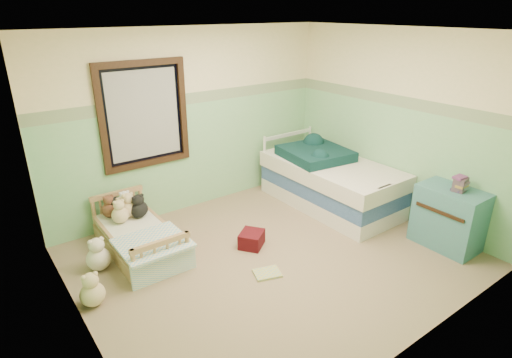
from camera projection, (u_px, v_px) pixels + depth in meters
floor at (273, 257)px, 4.93m from camera, size 4.20×3.60×0.02m
ceiling at (277, 30)px, 3.97m from camera, size 4.20×3.60×0.02m
wall_back at (193, 122)px, 5.79m from camera, size 4.20×0.04×2.50m
wall_front at (427, 220)px, 3.11m from camera, size 4.20×0.04×2.50m
wall_left at (67, 208)px, 3.29m from camera, size 0.04×3.60×2.50m
wall_right at (397, 125)px, 5.61m from camera, size 0.04×3.60×2.50m
wainscot_mint at (195, 156)px, 5.97m from camera, size 4.20×0.01×1.50m
border_strip at (192, 98)px, 5.65m from camera, size 4.20×0.01×0.15m
window_frame at (144, 115)px, 5.30m from camera, size 1.16×0.06×1.36m
window_blinds at (144, 115)px, 5.30m from camera, size 0.92×0.01×1.12m
toddler_bed_frame at (140, 244)px, 5.01m from camera, size 0.68×1.35×0.17m
toddler_mattress at (139, 234)px, 4.95m from camera, size 0.62×1.30×0.12m
patchwork_quilt at (153, 243)px, 4.61m from camera, size 0.74×0.68×0.03m
plush_bed_brown at (110, 210)px, 5.18m from camera, size 0.20×0.20×0.20m
plush_bed_white at (126, 205)px, 5.29m from camera, size 0.20×0.20×0.20m
plush_bed_tan at (120, 215)px, 5.05m from camera, size 0.20×0.20×0.20m
plush_bed_dark at (138, 210)px, 5.17m from camera, size 0.20×0.20×0.20m
plush_floor_cream at (99, 259)px, 4.64m from camera, size 0.26×0.26×0.26m
plush_floor_tan at (93, 294)px, 4.08m from camera, size 0.24×0.24×0.24m
twin_bed_frame at (330, 198)px, 6.18m from camera, size 1.00×2.01×0.22m
twin_boxspring at (331, 184)px, 6.10m from camera, size 1.00×2.01×0.22m
twin_mattress at (332, 170)px, 6.01m from camera, size 1.04×2.05×0.22m
teal_blanket at (315, 153)px, 6.14m from camera, size 0.96×1.01×0.14m
dresser at (449, 218)px, 5.03m from camera, size 0.47×0.75×0.75m
book_stack at (460, 184)px, 4.81m from camera, size 0.18×0.15×0.16m
red_pillow at (252, 239)px, 5.11m from camera, size 0.40×0.39×0.19m
floor_book at (267, 273)px, 4.59m from camera, size 0.34×0.30×0.03m
extra_plush_0 at (114, 210)px, 5.20m from camera, size 0.17×0.17×0.17m
extra_plush_1 at (122, 210)px, 5.21m from camera, size 0.18×0.18×0.18m
extra_plush_2 at (140, 209)px, 5.21m from camera, size 0.20×0.20×0.20m
extra_plush_3 at (129, 209)px, 5.19m from camera, size 0.21×0.21×0.21m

